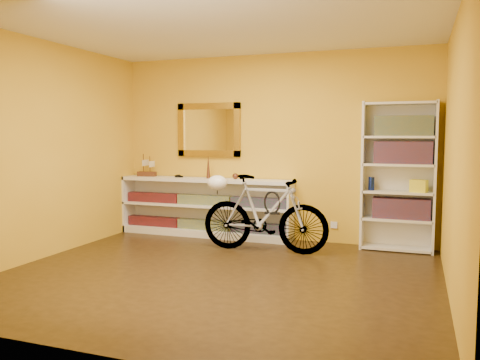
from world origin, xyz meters
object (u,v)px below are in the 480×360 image
(bookcase, at_px, (398,177))
(helmet, at_px, (217,183))
(bicycle, at_px, (265,214))
(console_unit, at_px, (205,207))

(bookcase, height_order, helmet, bookcase)
(bicycle, height_order, helmet, bicycle)
(console_unit, relative_size, helmet, 9.97)
(console_unit, xyz_separation_m, bicycle, (1.11, -0.64, 0.06))
(console_unit, relative_size, bicycle, 1.57)
(bicycle, relative_size, helmet, 6.36)
(bookcase, distance_m, helmet, 2.30)
(helmet, bearing_deg, bicycle, 1.88)
(console_unit, relative_size, bookcase, 1.37)
(bicycle, xyz_separation_m, helmet, (-0.63, -0.02, 0.37))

